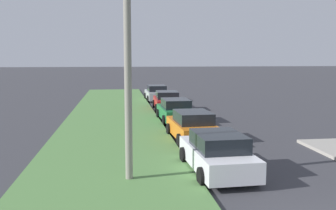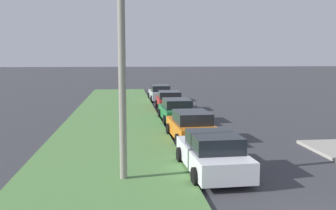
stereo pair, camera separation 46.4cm
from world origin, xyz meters
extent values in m
cube|color=#517F42|center=(10.00, 6.00, 0.06)|extent=(60.00, 6.00, 0.12)
cube|color=silver|center=(5.83, 2.20, 0.57)|extent=(4.37, 1.98, 0.70)
cube|color=black|center=(5.63, 2.19, 1.19)|extent=(2.27, 1.69, 0.55)
cylinder|color=black|center=(7.14, 3.15, 0.32)|extent=(0.65, 0.25, 0.64)
cylinder|color=black|center=(7.21, 1.35, 0.32)|extent=(0.65, 0.25, 0.64)
cylinder|color=black|center=(4.44, 3.04, 0.32)|extent=(0.65, 0.25, 0.64)
cylinder|color=black|center=(4.51, 1.24, 0.32)|extent=(0.65, 0.25, 0.64)
cube|color=orange|center=(11.13, 2.04, 0.57)|extent=(4.38, 2.00, 0.70)
cube|color=black|center=(10.93, 2.03, 1.19)|extent=(2.27, 1.70, 0.55)
cylinder|color=black|center=(12.44, 3.00, 0.32)|extent=(0.65, 0.25, 0.64)
cylinder|color=black|center=(12.52, 1.20, 0.32)|extent=(0.65, 0.25, 0.64)
cylinder|color=black|center=(9.74, 2.87, 0.32)|extent=(0.65, 0.25, 0.64)
cylinder|color=black|center=(9.82, 1.08, 0.32)|extent=(0.65, 0.25, 0.64)
cube|color=#1E6B38|center=(16.63, 2.03, 0.57)|extent=(4.35, 1.93, 0.70)
cube|color=black|center=(16.43, 2.03, 1.19)|extent=(2.25, 1.66, 0.55)
cylinder|color=black|center=(17.96, 2.97, 0.32)|extent=(0.65, 0.24, 0.64)
cylinder|color=black|center=(18.01, 1.17, 0.32)|extent=(0.65, 0.24, 0.64)
cylinder|color=black|center=(15.26, 2.89, 0.32)|extent=(0.65, 0.24, 0.64)
cylinder|color=black|center=(15.31, 1.09, 0.32)|extent=(0.65, 0.24, 0.64)
cube|color=red|center=(22.06, 1.87, 0.57)|extent=(4.35, 1.92, 0.70)
cube|color=black|center=(21.86, 1.88, 1.19)|extent=(2.25, 1.66, 0.55)
cylinder|color=black|center=(23.44, 2.73, 0.32)|extent=(0.65, 0.24, 0.64)
cylinder|color=black|center=(23.38, 0.93, 0.32)|extent=(0.65, 0.24, 0.64)
cylinder|color=black|center=(20.74, 2.81, 0.32)|extent=(0.65, 0.24, 0.64)
cylinder|color=black|center=(20.69, 1.01, 0.32)|extent=(0.65, 0.24, 0.64)
cube|color=#B2B5BA|center=(28.35, 2.03, 0.57)|extent=(4.34, 1.90, 0.70)
cube|color=black|center=(28.15, 2.03, 1.19)|extent=(2.24, 1.65, 0.55)
cylinder|color=black|center=(29.68, 2.96, 0.32)|extent=(0.64, 0.23, 0.64)
cylinder|color=black|center=(29.72, 1.16, 0.32)|extent=(0.64, 0.23, 0.64)
cylinder|color=black|center=(26.98, 2.90, 0.32)|extent=(0.64, 0.23, 0.64)
cylinder|color=black|center=(27.03, 1.10, 0.32)|extent=(0.64, 0.23, 0.64)
cylinder|color=gray|center=(5.21, 5.32, 3.75)|extent=(0.24, 0.24, 7.50)
camera|label=1|loc=(-7.00, 5.66, 4.12)|focal=40.66mm
camera|label=2|loc=(-7.06, 5.20, 4.12)|focal=40.66mm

